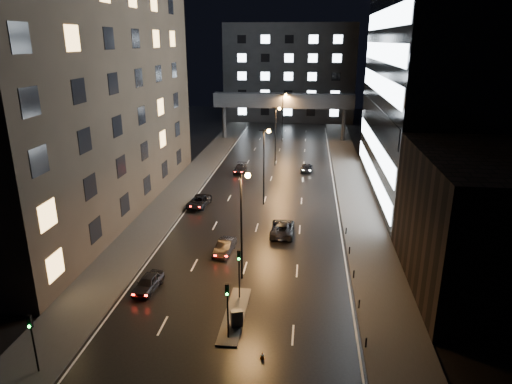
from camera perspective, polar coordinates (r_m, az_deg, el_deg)
ground at (r=72.22m, az=1.91°, el=1.69°), size 160.00×160.00×0.00m
sidewalk_left at (r=69.60m, az=-8.75°, el=0.89°), size 5.00×110.00×0.15m
sidewalk_right at (r=67.56m, az=12.17°, el=0.14°), size 5.00×110.00×0.15m
building_left at (r=59.92m, az=-22.27°, el=16.36°), size 15.00×48.00×40.00m
building_right_low at (r=43.19m, az=25.69°, el=-3.56°), size 10.00×18.00×12.00m
building_right_glass at (r=67.77m, az=24.60°, el=18.31°), size 20.00×36.00×45.00m
building_far at (r=127.31m, az=4.25°, el=14.68°), size 34.00×14.00×25.00m
skybridge at (r=99.86m, az=3.44°, el=11.26°), size 30.00×3.00×10.00m
median_island at (r=37.63m, az=-2.66°, el=-15.07°), size 1.60×8.00×0.15m
traffic_signal_near at (r=38.21m, az=-2.13°, el=-9.24°), size 0.28×0.34×4.40m
traffic_signal_far at (r=33.51m, az=-3.58°, el=-13.59°), size 0.28×0.34×4.40m
traffic_signal_corner at (r=33.74m, az=-26.20°, el=-15.75°), size 0.28×0.34×4.40m
bollard_row at (r=41.13m, az=12.43°, el=-11.75°), size 0.12×25.12×0.90m
streetlight_near at (r=39.98m, az=-1.63°, el=-2.58°), size 1.45×0.50×10.15m
streetlight_mid_a at (r=58.95m, az=1.15°, el=4.38°), size 1.45×0.50×10.15m
streetlight_mid_b at (r=78.43m, az=2.58°, el=7.92°), size 1.45×0.50×10.15m
streetlight_far at (r=98.12m, az=3.45°, el=10.04°), size 1.45×0.50×10.15m
car_away_a at (r=41.72m, az=-13.34°, el=-10.99°), size 2.09×4.20×1.37m
car_away_b at (r=47.17m, az=-3.95°, el=-6.88°), size 1.92×4.32×1.38m
car_away_c at (r=60.33m, az=-7.16°, el=-1.19°), size 2.75×5.17×1.38m
car_away_d at (r=75.26m, az=-1.99°, el=2.91°), size 1.91×4.59×1.33m
car_toward_a at (r=51.58m, az=3.32°, el=-4.49°), size 2.57×5.47×1.51m
car_toward_b at (r=76.66m, az=6.35°, el=3.08°), size 2.10×4.50×1.27m
utility_cabinet at (r=35.93m, az=-2.43°, el=-15.48°), size 1.01×0.77×1.30m
cone_b at (r=33.30m, az=0.78°, el=-19.74°), size 0.36×0.36×0.51m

